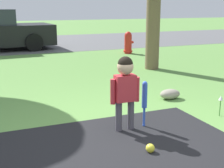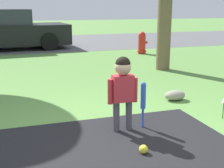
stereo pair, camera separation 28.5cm
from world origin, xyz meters
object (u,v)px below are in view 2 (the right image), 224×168
at_px(child, 123,83).
at_px(parked_car, 5,31).
at_px(sports_ball, 143,149).
at_px(baseball_bat, 143,98).
at_px(fire_hydrant, 142,43).

bearing_deg(child, parked_car, 101.19).
xyz_separation_m(sports_ball, parked_car, (-1.31, 8.71, 0.58)).
bearing_deg(parked_car, baseball_bat, -82.62).
bearing_deg(sports_ball, child, 89.27).
height_order(sports_ball, parked_car, parked_car).
bearing_deg(child, sports_ball, -88.79).
height_order(sports_ball, fire_hydrant, fire_hydrant).
distance_m(child, baseball_bat, 0.34).
xyz_separation_m(child, sports_ball, (-0.01, -0.64, -0.54)).
bearing_deg(baseball_bat, sports_ball, -112.94).
height_order(baseball_bat, sports_ball, baseball_bat).
xyz_separation_m(baseball_bat, fire_hydrant, (2.45, 5.63, -0.04)).
bearing_deg(sports_ball, parked_car, 98.52).
bearing_deg(parked_car, fire_hydrant, -34.79).
xyz_separation_m(baseball_bat, sports_ball, (-0.28, -0.66, -0.33)).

